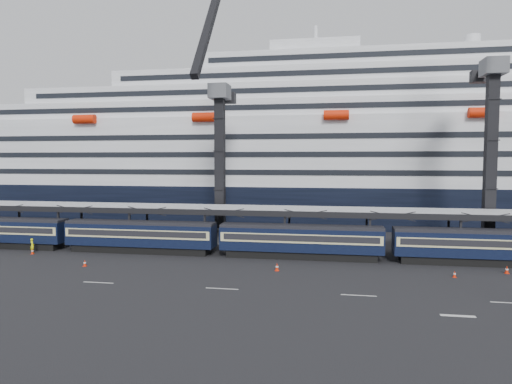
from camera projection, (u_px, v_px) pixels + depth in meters
ground at (378, 284)px, 42.50m from camera, size 260.00×260.00×0.00m
lane_markings at (491, 306)px, 35.97m from camera, size 111.00×4.27×0.02m
train at (329, 241)px, 52.96m from camera, size 133.05×3.00×4.05m
canopy at (368, 211)px, 55.89m from camera, size 130.00×6.25×5.53m
cruise_ship at (351, 156)px, 87.02m from camera, size 214.09×28.84×34.00m
crane_dark_near at (219, 157)px, 63.34m from camera, size 4.50×17.75×35.08m
crane_dark_mid at (492, 145)px, 56.30m from camera, size 4.50×18.24×39.64m
worker at (32, 246)px, 56.82m from camera, size 0.78×0.73×1.80m
traffic_cone_a at (32, 251)px, 56.05m from camera, size 0.36×0.36×0.73m
traffic_cone_b at (85, 263)px, 49.55m from camera, size 0.37×0.37×0.75m
traffic_cone_c at (277, 267)px, 47.56m from camera, size 0.42×0.42×0.84m
traffic_cone_d at (455, 274)px, 44.87m from camera, size 0.34×0.34×0.69m
traffic_cone_e at (507, 270)px, 46.41m from camera, size 0.41×0.41×0.81m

